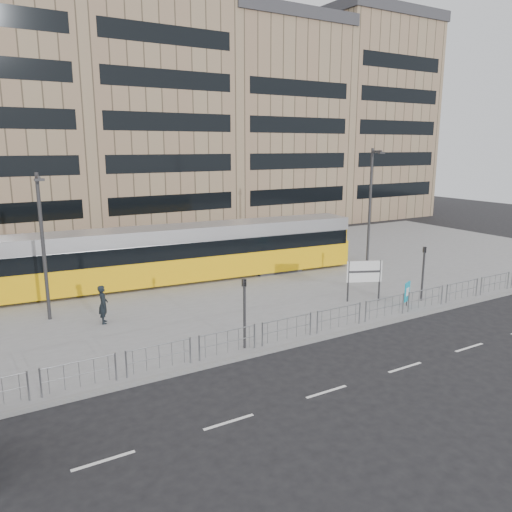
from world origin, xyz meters
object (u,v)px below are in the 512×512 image
tram (133,258)px  traffic_light_west (244,304)px  lamp_post_west (43,241)px  traffic_light_east (423,266)px  lamp_post_east (370,205)px  ad_panel (407,292)px  pedestrian (103,304)px  station_sign (364,273)px

tram → traffic_light_west: tram is taller
tram → lamp_post_west: (-5.57, -3.95, 2.25)m
traffic_light_east → lamp_post_east: size_ratio=0.37×
tram → ad_panel: size_ratio=22.56×
tram → lamp_post_east: bearing=-10.6°
lamp_post_west → lamp_post_east: (21.01, -0.43, 0.55)m
traffic_light_west → ad_panel: bearing=-6.6°
ad_panel → lamp_post_west: size_ratio=0.18×
tram → lamp_post_west: lamp_post_west is taller
traffic_light_west → pedestrian: bearing=115.8°
station_sign → lamp_post_west: 16.96m
traffic_light_east → lamp_post_west: (-18.71, 7.31, 2.07)m
pedestrian → traffic_light_west: 7.77m
lamp_post_east → pedestrian: bearing=-175.5°
tram → traffic_light_west: 12.19m
tram → ad_panel: 16.44m
tram → traffic_light_east: tram is taller
station_sign → ad_panel: 2.51m
pedestrian → tram: bearing=-15.5°
tram → station_sign: bearing=-38.2°
lamp_post_east → tram: bearing=164.1°
ad_panel → lamp_post_east: 8.98m
tram → traffic_light_east: (13.14, -11.27, 0.18)m
traffic_light_east → lamp_post_west: 20.19m
station_sign → traffic_light_east: bearing=-4.5°
station_sign → lamp_post_west: size_ratio=0.32×
station_sign → traffic_light_east: size_ratio=0.75×
tram → station_sign: tram is taller
lamp_post_east → traffic_light_east: bearing=-108.5°
station_sign → traffic_light_west: (-9.07, -2.46, 0.37)m
ad_panel → traffic_light_east: 1.94m
lamp_post_west → lamp_post_east: lamp_post_east is taller
pedestrian → lamp_post_west: size_ratio=0.26×
traffic_light_west → lamp_post_west: bearing=119.6°
tram → traffic_light_east: bearing=-35.3°
ad_panel → station_sign: bearing=103.1°
station_sign → ad_panel: (1.43, -1.90, -0.82)m
pedestrian → ad_panel: bearing=-96.7°
pedestrian → traffic_light_west: (4.47, -6.27, 1.01)m
pedestrian → traffic_light_west: traffic_light_west is taller
lamp_post_west → traffic_light_east: bearing=-21.3°
station_sign → traffic_light_east: (2.93, -1.59, 0.37)m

